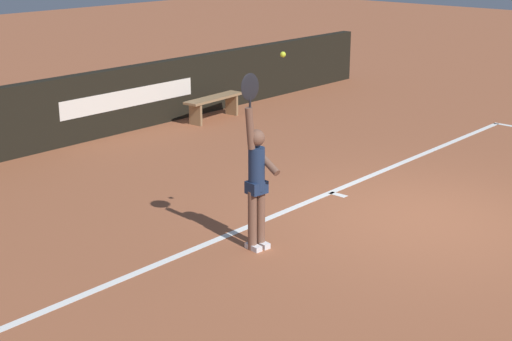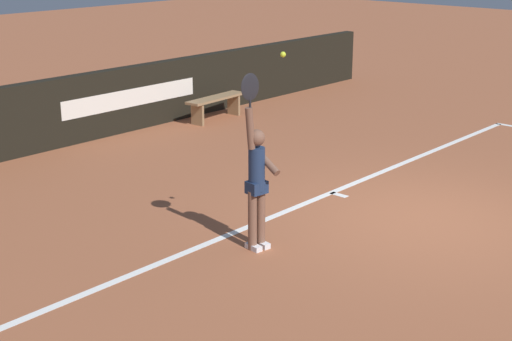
{
  "view_description": "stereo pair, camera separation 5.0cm",
  "coord_description": "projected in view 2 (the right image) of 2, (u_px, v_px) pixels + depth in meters",
  "views": [
    {
      "loc": [
        -9.1,
        -4.88,
        3.9
      ],
      "look_at": [
        -2.59,
        0.92,
        1.13
      ],
      "focal_mm": 52.76,
      "sensor_mm": 36.0,
      "label": 1
    },
    {
      "loc": [
        -9.07,
        -4.92,
        3.9
      ],
      "look_at": [
        -2.59,
        0.92,
        1.13
      ],
      "focal_mm": 52.76,
      "sensor_mm": 36.0,
      "label": 2
    }
  ],
  "objects": [
    {
      "name": "ground_plane",
      "position": [
        425.0,
        218.0,
        10.74
      ],
      "size": [
        60.0,
        60.0,
        0.0
      ],
      "primitive_type": "plane",
      "color": "#9B5637"
    },
    {
      "name": "court_lines",
      "position": [
        488.0,
        236.0,
        10.12
      ],
      "size": [
        12.1,
        5.4,
        0.0
      ],
      "color": "white",
      "rests_on": "ground"
    },
    {
      "name": "back_wall",
      "position": [
        113.0,
        102.0,
        15.09
      ],
      "size": [
        16.35,
        0.25,
        1.31
      ],
      "color": "black",
      "rests_on": "ground"
    },
    {
      "name": "tennis_player",
      "position": [
        257.0,
        179.0,
        9.45
      ],
      "size": [
        0.43,
        0.47,
        2.31
      ],
      "color": "brown",
      "rests_on": "ground"
    },
    {
      "name": "tennis_ball",
      "position": [
        283.0,
        54.0,
        8.86
      ],
      "size": [
        0.07,
        0.07,
        0.07
      ],
      "color": "#CDE22D"
    },
    {
      "name": "courtside_bench_near",
      "position": [
        216.0,
        102.0,
        16.28
      ],
      "size": [
        1.61,
        0.48,
        0.51
      ],
      "color": "#93724D",
      "rests_on": "ground"
    }
  ]
}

